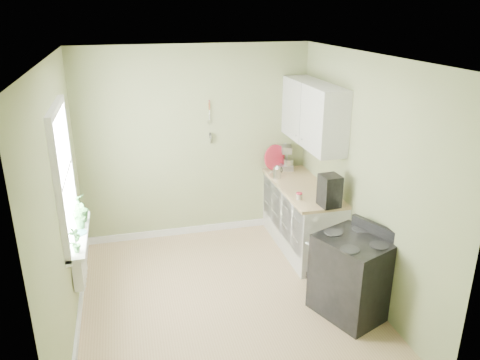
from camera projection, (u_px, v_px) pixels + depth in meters
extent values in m
cube|color=tan|center=(225.00, 301.00, 5.33)|extent=(3.20, 3.60, 0.02)
cube|color=white|center=(222.00, 56.00, 4.38)|extent=(3.20, 3.60, 0.02)
cube|color=#959E6C|center=(196.00, 144.00, 6.50)|extent=(3.20, 0.02, 2.70)
cube|color=#959E6C|center=(60.00, 206.00, 4.48)|extent=(0.02, 3.60, 2.70)
cube|color=#959E6C|center=(364.00, 178.00, 5.23)|extent=(0.02, 3.60, 2.70)
cube|color=silver|center=(302.00, 218.00, 6.38)|extent=(0.60, 1.60, 0.87)
cube|color=tan|center=(303.00, 187.00, 6.22)|extent=(0.64, 1.60, 0.04)
cube|color=silver|center=(313.00, 114.00, 6.01)|extent=(0.35, 1.40, 0.80)
cube|color=white|center=(62.00, 176.00, 4.69)|extent=(0.02, 1.00, 1.30)
cube|color=white|center=(55.00, 108.00, 4.45)|extent=(0.06, 1.14, 0.07)
cube|color=white|center=(73.00, 237.00, 4.93)|extent=(0.06, 1.14, 0.07)
cube|color=white|center=(65.00, 176.00, 4.69)|extent=(0.04, 1.00, 0.04)
cube|color=white|center=(79.00, 235.00, 4.94)|extent=(0.18, 1.14, 0.04)
cube|color=white|center=(79.00, 265.00, 5.00)|extent=(0.12, 0.50, 0.35)
cylinder|color=tan|center=(209.00, 106.00, 6.33)|extent=(0.02, 0.02, 0.10)
cylinder|color=silver|center=(210.00, 115.00, 6.37)|extent=(0.01, 0.01, 0.16)
cylinder|color=silver|center=(210.00, 139.00, 6.49)|extent=(0.01, 0.14, 0.14)
cube|color=black|center=(352.00, 278.00, 4.99)|extent=(0.85, 0.91, 0.86)
cube|color=black|center=(356.00, 241.00, 4.84)|extent=(0.85, 0.91, 0.03)
cube|color=black|center=(380.00, 231.00, 4.88)|extent=(0.33, 0.69, 0.13)
cylinder|color=#B2B2B7|center=(326.00, 254.00, 4.80)|extent=(0.25, 0.56, 0.02)
cube|color=#A81314|center=(322.00, 264.00, 4.95)|extent=(0.10, 0.20, 0.36)
cube|color=#B2B2B7|center=(286.00, 166.00, 6.86)|extent=(0.26, 0.33, 0.08)
cube|color=#B2B2B7|center=(284.00, 155.00, 6.93)|extent=(0.13, 0.10, 0.21)
cube|color=#B2B2B7|center=(286.00, 148.00, 6.79)|extent=(0.21, 0.31, 0.10)
sphere|color=#B2B2B7|center=(284.00, 145.00, 6.87)|extent=(0.12, 0.12, 0.12)
cylinder|color=silver|center=(288.00, 163.00, 6.79)|extent=(0.16, 0.16, 0.14)
cylinder|color=silver|center=(277.00, 173.00, 6.45)|extent=(0.11, 0.11, 0.15)
cone|color=silver|center=(277.00, 167.00, 6.42)|extent=(0.11, 0.11, 0.04)
cylinder|color=silver|center=(272.00, 172.00, 6.43)|extent=(0.10, 0.04, 0.08)
cube|color=black|center=(330.00, 191.00, 5.53)|extent=(0.24, 0.26, 0.38)
cylinder|color=black|center=(326.00, 200.00, 5.56)|extent=(0.12, 0.12, 0.13)
cylinder|color=#AF2034|center=(275.00, 157.00, 6.77)|extent=(0.37, 0.20, 0.37)
cylinder|color=#C3B498|center=(299.00, 197.00, 5.76)|extent=(0.07, 0.07, 0.07)
cylinder|color=#AF2034|center=(299.00, 193.00, 5.75)|extent=(0.08, 0.08, 0.01)
imported|color=#3E7F3C|center=(75.00, 240.00, 4.51)|extent=(0.15, 0.17, 0.26)
imported|color=#3E7F3C|center=(79.00, 216.00, 5.01)|extent=(0.18, 0.19, 0.28)
imported|color=#3E7F3C|center=(80.00, 208.00, 5.15)|extent=(0.24, 0.24, 0.33)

